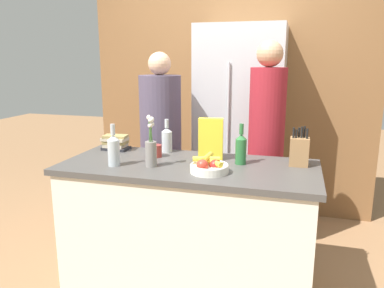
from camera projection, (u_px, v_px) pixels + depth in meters
ground_plane at (189, 283)px, 2.72m from camera, size 14.00×14.00×0.00m
kitchen_island at (188, 225)px, 2.62m from camera, size 1.72×0.74×0.89m
back_wall_wood at (230, 87)px, 3.89m from camera, size 2.92×0.12×2.60m
refrigerator at (240, 128)px, 3.58m from camera, size 0.79×0.63×1.89m
fruit_bowl at (209, 167)px, 2.32m from camera, size 0.24×0.24×0.11m
knife_block at (299, 151)px, 2.47m from camera, size 0.12×0.10×0.26m
flower_vase at (151, 148)px, 2.44m from camera, size 0.07×0.07×0.34m
cereal_box at (211, 139)px, 2.61m from camera, size 0.18×0.08×0.29m
coffee_mug at (156, 151)px, 2.70m from camera, size 0.10×0.10×0.09m
book_stack at (115, 143)px, 2.91m from camera, size 0.20×0.14×0.12m
bottle_oil at (167, 139)px, 2.83m from camera, size 0.08×0.08×0.25m
bottle_vinegar at (241, 148)px, 2.50m from camera, size 0.07×0.07×0.28m
bottle_wine at (114, 149)px, 2.46m from camera, size 0.08×0.08×0.28m
person_at_sink at (161, 138)px, 3.24m from camera, size 0.36×0.36×1.65m
person_in_blue at (266, 136)px, 2.95m from camera, size 0.28×0.28×1.73m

